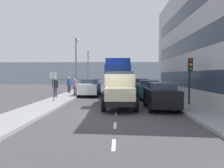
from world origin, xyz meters
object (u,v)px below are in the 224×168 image
Objects in this scene: lorry_cargo_blue at (118,76)px; pedestrian_couple_a at (69,83)px; car_black_kerbside_near at (161,95)px; street_sign at (53,81)px; truck_vintage_cream at (120,90)px; car_teal_kerbside_1 at (148,89)px; car_white_oppositeside_0 at (90,87)px; lamp_post_promenade at (76,60)px; lamp_post_far at (88,65)px; pedestrian_with_bag at (75,86)px; pedestrian_by_lamp at (55,85)px; traffic_light_near at (190,71)px; car_silver_kerbside_2 at (141,86)px.

pedestrian_couple_a is (5.54, -0.65, -0.87)m from lorry_cargo_blue.
car_black_kerbside_near is 1.78× the size of street_sign.
lorry_cargo_blue is 2.04× the size of car_black_kerbside_near.
car_teal_kerbside_1 is (-2.60, -5.04, -0.28)m from truck_vintage_cream.
pedestrian_couple_a is (2.64, -1.92, 0.31)m from car_white_oppositeside_0.
lamp_post_promenade reaches higher than lamp_post_far.
car_black_kerbside_near is 0.96× the size of car_teal_kerbside_1.
lorry_cargo_blue reaches higher than car_teal_kerbside_1.
car_teal_kerbside_1 and car_white_oppositeside_0 have the same top height.
lamp_post_promenade is (7.72, -11.28, 3.06)m from car_black_kerbside_near.
pedestrian_with_bag is at bearing -45.76° from car_black_kerbside_near.
lorry_cargo_blue is 3.65× the size of street_sign.
pedestrian_by_lamp is 1.11× the size of pedestrian_with_bag.
lamp_post_promenade reaches higher than pedestrian_with_bag.
car_teal_kerbside_1 is at bearing -179.87° from pedestrian_by_lamp.
car_white_oppositeside_0 is 1.60m from pedestrian_with_bag.
lamp_post_far is 2.64× the size of street_sign.
car_black_kerbside_near is at bearing 134.24° from pedestrian_with_bag.
car_white_oppositeside_0 is 1.95× the size of street_sign.
car_teal_kerbside_1 is 8.27m from street_sign.
lorry_cargo_blue is at bearing 173.29° from pedestrian_couple_a.
truck_vintage_cream is 0.95× the size of lamp_post_far.
car_teal_kerbside_1 is 2.34× the size of pedestrian_couple_a.
car_white_oppositeside_0 is 0.69× the size of lamp_post_promenade.
traffic_light_near is (-2.24, -1.17, 1.58)m from car_black_kerbside_near.
truck_vintage_cream is 1.76× the size of traffic_light_near.
car_white_oppositeside_0 is at bearing -54.83° from car_black_kerbside_near.
lamp_post_promenade is 9.02m from lamp_post_far.
car_black_kerbside_near is at bearing 147.50° from pedestrian_by_lamp.
lorry_cargo_blue is at bearing -54.71° from car_teal_kerbside_1.
pedestrian_couple_a is 0.79× the size of street_sign.
pedestrian_couple_a is 7.43m from street_sign.
car_silver_kerbside_2 is at bearing -90.00° from car_black_kerbside_near.
lamp_post_far is (0.62, -13.10, 2.62)m from pedestrian_with_bag.
car_teal_kerbside_1 is at bearing 117.13° from lamp_post_far.
car_teal_kerbside_1 and car_silver_kerbside_2 have the same top height.
lorry_cargo_blue is 5.66m from lamp_post_promenade.
truck_vintage_cream is 5.07m from traffic_light_near.
lamp_post_promenade is 1.07× the size of lamp_post_far.
lamp_post_promenade reaches higher than car_black_kerbside_near.
car_black_kerbside_near is 0.95× the size of car_silver_kerbside_2.
car_white_oppositeside_0 is (2.90, 1.27, -1.18)m from lorry_cargo_blue.
lamp_post_far is (7.63, -8.78, 2.83)m from car_silver_kerbside_2.
car_black_kerbside_near is 2.23× the size of pedestrian_by_lamp.
pedestrian_with_bag is at bearing -98.69° from street_sign.
traffic_light_near reaches higher than car_silver_kerbside_2.
pedestrian_couple_a is (1.28, -2.75, 0.10)m from pedestrian_with_bag.
pedestrian_by_lamp is (5.71, 3.91, -0.86)m from lorry_cargo_blue.
street_sign is (-0.57, 7.39, 0.48)m from pedestrian_couple_a.
pedestrian_by_lamp is at bearing 82.81° from lamp_post_promenade.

